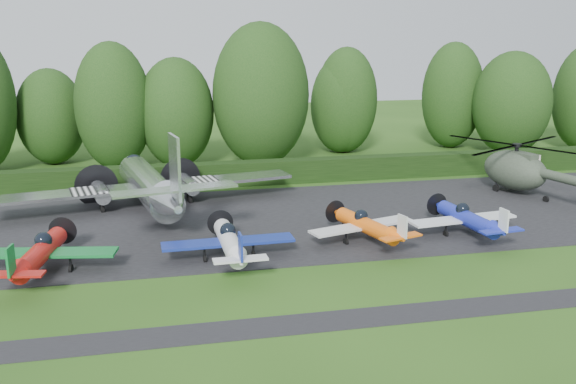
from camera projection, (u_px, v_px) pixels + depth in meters
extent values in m
plane|color=#234714|center=(286.00, 275.00, 34.97)|extent=(160.00, 160.00, 0.00)
cube|color=black|center=(257.00, 222.00, 44.44)|extent=(70.00, 18.00, 0.01)
cube|color=black|center=(314.00, 323.00, 29.29)|extent=(70.00, 2.00, 0.00)
cube|color=black|center=(236.00, 185.00, 54.85)|extent=(90.00, 1.60, 2.00)
cylinder|color=silver|center=(149.00, 186.00, 46.52)|extent=(2.35, 12.23, 2.35)
cone|color=silver|center=(149.00, 166.00, 53.01)|extent=(2.35, 1.53, 2.35)
cone|color=silver|center=(149.00, 206.00, 39.44)|extent=(2.35, 3.06, 2.35)
sphere|color=black|center=(149.00, 163.00, 51.95)|extent=(1.53, 1.53, 1.53)
cube|color=silver|center=(149.00, 187.00, 47.56)|extent=(22.43, 2.45, 0.22)
cube|color=white|center=(92.00, 188.00, 46.71)|extent=(2.65, 2.55, 0.05)
cube|color=white|center=(204.00, 182.00, 48.36)|extent=(2.65, 2.55, 0.05)
cylinder|color=silver|center=(105.00, 190.00, 47.54)|extent=(1.12, 3.26, 1.12)
cylinder|color=silver|center=(193.00, 186.00, 48.86)|extent=(1.12, 3.26, 1.12)
cylinder|color=black|center=(106.00, 183.00, 49.72)|extent=(3.26, 0.03, 3.26)
cylinder|color=black|center=(191.00, 179.00, 51.04)|extent=(3.26, 0.03, 3.26)
cube|color=silver|center=(148.00, 191.00, 38.39)|extent=(7.65, 1.43, 0.14)
cube|color=silver|center=(147.00, 169.00, 37.74)|extent=(0.18, 2.24, 3.87)
cylinder|color=black|center=(105.00, 206.00, 47.44)|extent=(0.25, 0.92, 0.92)
cylinder|color=black|center=(194.00, 201.00, 48.76)|extent=(0.25, 0.92, 0.92)
cylinder|color=black|center=(151.00, 247.00, 38.85)|extent=(0.18, 0.45, 0.45)
cylinder|color=#B31510|center=(40.00, 253.00, 34.66)|extent=(1.08, 6.20, 1.08)
sphere|color=black|center=(41.00, 241.00, 35.17)|extent=(0.95, 0.95, 0.95)
cube|color=#106F2E|center=(42.00, 253.00, 35.23)|extent=(7.89, 1.47, 0.16)
cube|color=#B31510|center=(27.00, 274.00, 31.06)|extent=(2.93, 0.79, 0.11)
cube|color=#106F2E|center=(25.00, 260.00, 30.77)|extent=(0.11, 0.90, 1.47)
cylinder|color=black|center=(51.00, 231.00, 38.45)|extent=(1.69, 0.02, 1.69)
cylinder|color=black|center=(14.00, 271.00, 34.94)|extent=(0.16, 0.50, 0.50)
cylinder|color=black|center=(71.00, 267.00, 35.53)|extent=(0.16, 0.50, 0.50)
cylinder|color=black|center=(50.00, 254.00, 37.70)|extent=(0.14, 0.45, 0.45)
cylinder|color=silver|center=(230.00, 242.00, 36.57)|extent=(1.05, 6.02, 1.05)
sphere|color=black|center=(228.00, 231.00, 37.07)|extent=(0.92, 0.92, 0.92)
cube|color=navy|center=(229.00, 242.00, 37.13)|extent=(7.66, 1.42, 0.15)
cube|color=silver|center=(238.00, 259.00, 33.08)|extent=(2.85, 0.77, 0.11)
cube|color=navy|center=(238.00, 247.00, 32.80)|extent=(0.11, 0.88, 1.42)
cylinder|color=black|center=(222.00, 223.00, 40.25)|extent=(1.64, 0.02, 1.64)
cylinder|color=black|center=(205.00, 259.00, 36.84)|extent=(0.15, 0.48, 0.48)
cylinder|color=black|center=(254.00, 255.00, 37.42)|extent=(0.15, 0.48, 0.48)
cylinder|color=black|center=(224.00, 243.00, 39.52)|extent=(0.13, 0.44, 0.44)
cylinder|color=orange|center=(367.00, 226.00, 39.89)|extent=(0.98, 5.60, 0.98)
sphere|color=black|center=(364.00, 216.00, 40.35)|extent=(0.86, 0.86, 0.86)
cube|color=silver|center=(364.00, 226.00, 40.41)|extent=(7.13, 1.32, 0.14)
cube|color=orange|center=(386.00, 239.00, 36.64)|extent=(2.65, 0.71, 0.10)
cube|color=silver|center=(387.00, 228.00, 36.38)|extent=(0.10, 0.81, 1.32)
cylinder|color=black|center=(349.00, 210.00, 43.31)|extent=(1.53, 0.02, 1.53)
cylinder|color=black|center=(344.00, 240.00, 40.14)|extent=(0.14, 0.45, 0.45)
cylinder|color=black|center=(384.00, 237.00, 40.68)|extent=(0.14, 0.45, 0.45)
cylinder|color=black|center=(353.00, 228.00, 42.63)|extent=(0.12, 0.41, 0.41)
cylinder|color=#1B28A7|center=(468.00, 219.00, 41.19)|extent=(1.00, 5.76, 1.00)
sphere|color=black|center=(464.00, 209.00, 41.66)|extent=(0.88, 0.88, 0.88)
cube|color=silver|center=(464.00, 219.00, 41.72)|extent=(7.33, 1.36, 0.15)
cube|color=#1B28A7|center=(496.00, 231.00, 37.85)|extent=(2.72, 0.73, 0.10)
cube|color=silver|center=(498.00, 221.00, 37.58)|extent=(0.10, 0.84, 1.36)
cylinder|color=black|center=(442.00, 204.00, 44.71)|extent=(1.57, 0.02, 1.57)
cylinder|color=black|center=(445.00, 233.00, 41.45)|extent=(0.15, 0.46, 0.46)
cylinder|color=black|center=(483.00, 230.00, 42.00)|extent=(0.15, 0.46, 0.46)
cylinder|color=black|center=(448.00, 221.00, 44.01)|extent=(0.13, 0.42, 0.42)
ellipsoid|color=#323C2E|center=(515.00, 170.00, 51.84)|extent=(3.27, 6.00, 3.14)
cylinder|color=#323C2E|center=(550.00, 179.00, 47.29)|extent=(0.73, 6.29, 0.73)
cylinder|color=black|center=(517.00, 151.00, 51.45)|extent=(0.31, 0.31, 0.84)
cylinder|color=black|center=(517.00, 145.00, 51.33)|extent=(0.73, 0.73, 0.26)
cylinder|color=black|center=(517.00, 145.00, 51.33)|extent=(12.58, 12.58, 0.06)
cube|color=#323C2E|center=(522.00, 157.00, 50.74)|extent=(0.94, 2.10, 0.73)
ellipsoid|color=black|center=(504.00, 165.00, 53.40)|extent=(1.99, 1.99, 1.79)
cylinder|color=black|center=(496.00, 187.00, 52.82)|extent=(0.19, 0.59, 0.59)
cylinder|color=black|center=(519.00, 186.00, 53.24)|extent=(0.19, 0.59, 0.59)
cylinder|color=black|center=(537.00, 200.00, 49.07)|extent=(0.17, 0.50, 0.50)
cylinder|color=#3F3326|center=(504.00, 169.00, 57.84)|extent=(0.13, 0.13, 1.28)
cylinder|color=#3F3326|center=(536.00, 168.00, 58.49)|extent=(0.13, 0.13, 1.28)
cube|color=silver|center=(521.00, 161.00, 57.98)|extent=(3.43, 0.09, 1.07)
cylinder|color=black|center=(178.00, 149.00, 61.73)|extent=(0.70, 0.70, 3.42)
ellipsoid|color=#163812|center=(176.00, 113.00, 60.85)|extent=(7.17, 7.17, 10.44)
cylinder|color=black|center=(340.00, 137.00, 68.79)|extent=(0.70, 0.70, 3.33)
ellipsoid|color=#163812|center=(341.00, 105.00, 67.94)|extent=(6.37, 6.37, 10.18)
cylinder|color=black|center=(116.00, 149.00, 60.52)|extent=(0.70, 0.70, 3.90)
ellipsoid|color=#163812|center=(113.00, 106.00, 59.52)|extent=(7.07, 7.07, 11.91)
cylinder|color=black|center=(450.00, 130.00, 71.65)|extent=(0.70, 0.70, 3.80)
ellipsoid|color=#163812|center=(453.00, 95.00, 70.67)|extent=(6.72, 6.72, 11.61)
cylinder|color=black|center=(261.00, 143.00, 62.11)|extent=(0.70, 0.70, 4.47)
ellipsoid|color=#163812|center=(261.00, 95.00, 60.96)|extent=(9.21, 9.21, 13.67)
cylinder|color=black|center=(509.00, 137.00, 67.86)|extent=(0.70, 0.70, 3.53)
ellipsoid|color=#163812|center=(512.00, 103.00, 66.95)|extent=(8.09, 8.09, 10.78)
cylinder|color=black|center=(54.00, 148.00, 63.05)|extent=(0.70, 0.70, 3.05)
ellipsoid|color=#163812|center=(51.00, 117.00, 62.27)|extent=(6.59, 6.59, 9.33)
cylinder|color=black|center=(345.00, 135.00, 68.89)|extent=(0.70, 0.70, 3.65)
ellipsoid|color=#163812|center=(346.00, 100.00, 67.96)|extent=(6.58, 6.58, 11.16)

